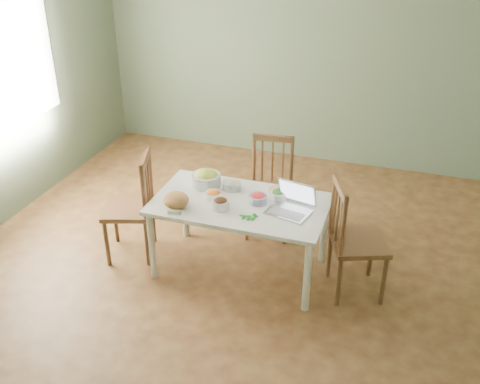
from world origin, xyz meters
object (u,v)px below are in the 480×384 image
(chair_left, at_px, (128,206))
(bread_boule, at_px, (176,200))
(bowl_squash, at_px, (206,178))
(chair_far, at_px, (269,189))
(laptop, at_px, (289,201))
(dining_table, at_px, (240,237))
(chair_right, at_px, (359,239))

(chair_left, xyz_separation_m, bread_boule, (0.57, -0.17, 0.25))
(chair_left, distance_m, bowl_squash, 0.76)
(chair_far, distance_m, laptop, 0.86)
(dining_table, distance_m, chair_left, 1.06)
(chair_left, bearing_deg, bread_boule, 55.43)
(chair_far, bearing_deg, chair_left, -153.97)
(chair_right, xyz_separation_m, laptop, (-0.59, -0.07, 0.30))
(dining_table, distance_m, chair_far, 0.69)
(chair_left, relative_size, chair_right, 0.99)
(dining_table, height_order, chair_left, chair_left)
(bowl_squash, bearing_deg, dining_table, -27.02)
(chair_right, xyz_separation_m, bowl_squash, (-1.41, 0.17, 0.26))
(chair_right, distance_m, laptop, 0.66)
(dining_table, distance_m, chair_right, 1.03)
(chair_left, height_order, bowl_squash, chair_left)
(dining_table, height_order, chair_far, chair_far)
(bread_boule, bearing_deg, laptop, 12.54)
(dining_table, bearing_deg, laptop, -5.85)
(dining_table, xyz_separation_m, laptop, (0.43, -0.04, 0.46))
(dining_table, xyz_separation_m, bread_boule, (-0.48, -0.25, 0.42))
(dining_table, bearing_deg, chair_far, 83.68)
(chair_far, height_order, bowl_squash, chair_far)
(dining_table, relative_size, bowl_squash, 5.72)
(chair_left, xyz_separation_m, bowl_squash, (0.66, 0.27, 0.26))
(bread_boule, distance_m, bowl_squash, 0.45)
(chair_right, relative_size, laptop, 3.01)
(laptop, bearing_deg, chair_left, -165.67)
(chair_right, relative_size, bread_boule, 4.94)
(chair_far, xyz_separation_m, chair_right, (0.95, -0.65, 0.03))
(chair_left, distance_m, chair_right, 2.07)
(chair_right, distance_m, bread_boule, 1.54)
(chair_left, distance_m, laptop, 1.51)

